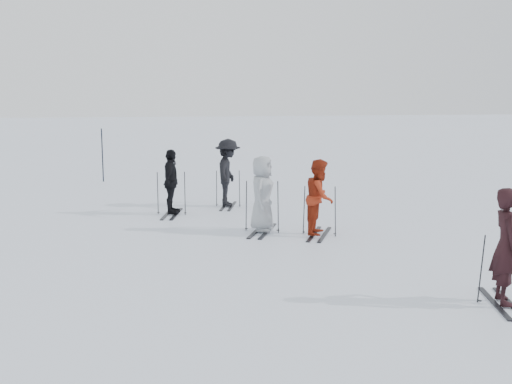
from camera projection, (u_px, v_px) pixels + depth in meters
ground at (262, 241)px, 14.97m from camera, size 120.00×120.00×0.00m
skier_near_dark at (506, 248)px, 10.52m from camera, size 0.59×0.78×1.93m
skier_red at (320, 198)px, 15.45m from camera, size 0.98×1.09×1.82m
skier_grey at (262, 195)px, 15.81m from camera, size 0.88×1.06×1.86m
skier_uphill_left at (171, 183)px, 17.92m from camera, size 0.63×1.12×1.81m
skier_uphill_far at (228, 173)px, 19.07m from camera, size 1.02×1.43×2.00m
skis_near_dark at (505, 268)px, 10.58m from camera, size 1.83×1.21×1.23m
skis_red at (320, 210)px, 15.50m from camera, size 1.92×1.50×1.24m
skis_grey at (262, 205)px, 15.86m from camera, size 2.03×1.55×1.32m
skis_uphill_left at (171, 192)px, 17.96m from camera, size 1.86×1.22×1.25m
skis_uphill_far at (228, 188)px, 19.15m from camera, size 1.69×1.16×1.13m
piste_marker at (102, 155)px, 24.03m from camera, size 0.06×0.06×2.00m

